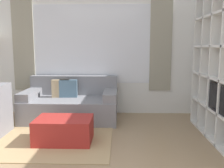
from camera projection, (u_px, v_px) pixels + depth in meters
The scene contains 4 objects.
wall_back at pixel (92, 49), 5.19m from camera, with size 5.74×0.11×2.70m.
area_rug at pixel (28, 137), 3.87m from camera, with size 2.61×1.75×0.01m, color tan.
couch_main at pixel (71, 104), 4.83m from camera, with size 1.77×0.99×0.81m.
ottoman at pixel (64, 130), 3.67m from camera, with size 0.82×0.56×0.37m.
Camera 1 is at (0.59, -1.80, 1.40)m, focal length 40.00 mm.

